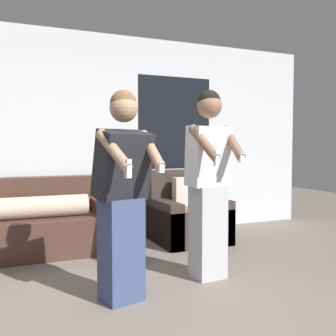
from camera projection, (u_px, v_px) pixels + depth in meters
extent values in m
plane|color=slate|center=(167.00, 332.00, 2.57)|extent=(14.00, 14.00, 0.00)
cube|color=silver|center=(81.00, 136.00, 5.14)|extent=(6.91, 0.06, 2.70)
cube|color=black|center=(175.00, 123.00, 5.62)|extent=(1.10, 0.01, 1.30)
cube|color=#472D23|center=(43.00, 234.00, 4.50)|extent=(1.76, 0.92, 0.42)
cube|color=#472D23|center=(40.00, 194.00, 4.79)|extent=(1.76, 0.22, 0.42)
cube|color=#472D23|center=(106.00, 223.00, 4.78)|extent=(0.28, 0.92, 0.56)
cylinder|color=#CCB299|center=(44.00, 207.00, 4.37)|extent=(0.97, 0.24, 0.24)
cube|color=#332823|center=(189.00, 224.00, 4.98)|extent=(0.86, 0.82, 0.45)
cube|color=#332823|center=(179.00, 187.00, 5.24)|extent=(0.86, 0.20, 0.45)
cube|color=#332823|center=(164.00, 222.00, 4.85)|extent=(0.18, 0.82, 0.55)
cube|color=#332823|center=(212.00, 218.00, 5.11)|extent=(0.18, 0.82, 0.55)
cube|color=#994C51|center=(190.00, 207.00, 4.93)|extent=(0.73, 0.65, 0.01)
cube|color=beige|center=(187.00, 191.00, 5.02)|extent=(0.36, 0.14, 0.36)
cube|color=#384770|center=(121.00, 250.00, 3.07)|extent=(0.35, 0.31, 0.81)
cube|color=black|center=(123.00, 165.00, 3.01)|extent=(0.47, 0.42, 0.55)
sphere|color=#A37A5B|center=(124.00, 108.00, 2.97)|extent=(0.21, 0.21, 0.21)
sphere|color=brown|center=(123.00, 103.00, 2.98)|extent=(0.20, 0.20, 0.20)
cylinder|color=#A37A5B|center=(114.00, 150.00, 2.79)|extent=(0.22, 0.36, 0.31)
cube|color=white|center=(128.00, 169.00, 2.69)|extent=(0.04, 0.04, 0.13)
cylinder|color=#A37A5B|center=(151.00, 150.00, 2.99)|extent=(0.11, 0.36, 0.31)
cube|color=white|center=(161.00, 167.00, 2.86)|extent=(0.05, 0.05, 0.08)
cube|color=#B2B2B7|center=(208.00, 232.00, 3.62)|extent=(0.31, 0.27, 0.85)
cube|color=silver|center=(209.00, 156.00, 3.57)|extent=(0.40, 0.29, 0.56)
sphere|color=brown|center=(209.00, 106.00, 3.54)|extent=(0.23, 0.23, 0.23)
sphere|color=black|center=(209.00, 102.00, 3.55)|extent=(0.21, 0.21, 0.21)
cylinder|color=brown|center=(204.00, 142.00, 3.36)|extent=(0.17, 0.36, 0.32)
cube|color=white|center=(216.00, 158.00, 3.25)|extent=(0.04, 0.04, 0.13)
cylinder|color=brown|center=(233.00, 143.00, 3.51)|extent=(0.10, 0.36, 0.32)
cube|color=white|center=(241.00, 158.00, 3.37)|extent=(0.05, 0.04, 0.08)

